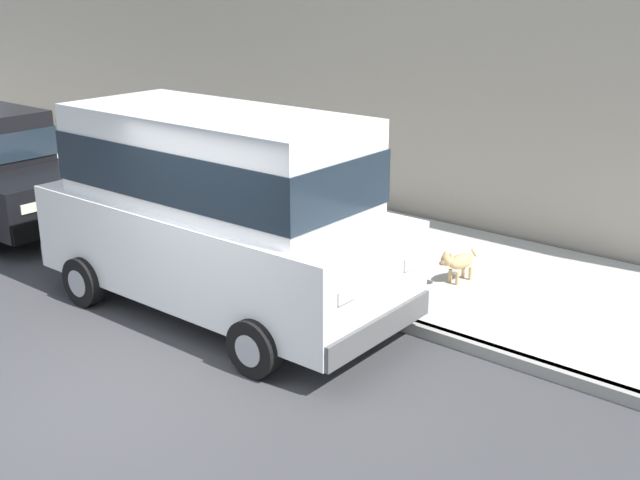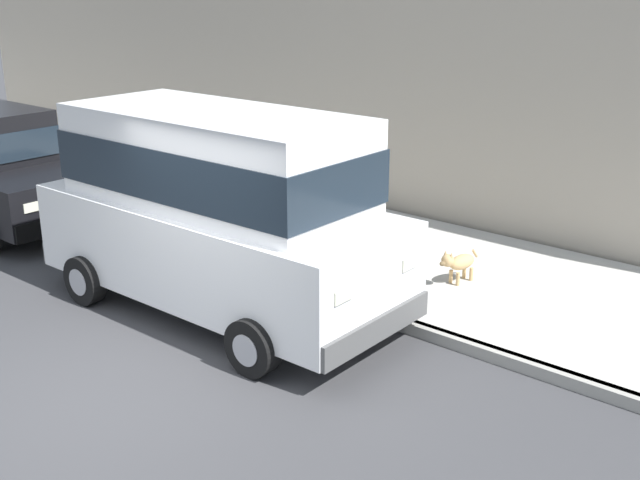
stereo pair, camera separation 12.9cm
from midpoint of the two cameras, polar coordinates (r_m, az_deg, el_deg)
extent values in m
plane|color=#38383A|center=(8.25, -14.61, -11.02)|extent=(80.00, 80.00, 0.00)
cube|color=gray|center=(10.14, 0.20, -4.10)|extent=(0.16, 64.00, 0.14)
cube|color=#B7B5AD|center=(11.48, 6.02, -1.41)|extent=(3.60, 64.00, 0.14)
cube|color=white|center=(9.66, -7.06, -0.35)|extent=(1.98, 4.83, 1.10)
cube|color=white|center=(9.36, -7.32, 6.02)|extent=(1.73, 3.83, 1.10)
cube|color=#19232D|center=(9.38, -7.30, 5.53)|extent=(1.77, 3.87, 0.61)
cube|color=#505050|center=(8.38, 4.31, -6.38)|extent=(1.86, 0.23, 0.28)
cube|color=#505050|center=(11.53, -15.07, 0.18)|extent=(1.86, 0.23, 0.28)
cylinder|color=black|center=(9.60, 3.39, -3.88)|extent=(0.23, 0.64, 0.64)
cylinder|color=#9E9EA3|center=(9.60, 3.39, -3.88)|extent=(0.25, 0.36, 0.35)
cylinder|color=black|center=(8.28, -4.51, -7.79)|extent=(0.23, 0.64, 0.64)
cylinder|color=#9E9EA3|center=(8.28, -4.51, -7.79)|extent=(0.25, 0.36, 0.35)
cylinder|color=black|center=(11.49, -8.66, -0.19)|extent=(0.23, 0.64, 0.64)
cylinder|color=#9E9EA3|center=(11.49, -8.66, -0.19)|extent=(0.25, 0.36, 0.35)
cylinder|color=black|center=(10.40, -16.43, -2.81)|extent=(0.23, 0.64, 0.64)
cylinder|color=#9E9EA3|center=(10.40, -16.43, -2.81)|extent=(0.25, 0.36, 0.35)
cube|color=#EAEACC|center=(8.59, 6.84, -1.64)|extent=(0.28, 0.08, 0.14)
cube|color=#EAEACC|center=(7.69, 2.04, -4.02)|extent=(0.28, 0.08, 0.14)
cube|color=black|center=(12.49, -17.74, 1.35)|extent=(1.77, 0.21, 0.28)
cylinder|color=black|center=(13.64, -16.37, 2.31)|extent=(0.22, 0.64, 0.64)
cylinder|color=#9E9EA3|center=(13.64, -16.37, 2.31)|extent=(0.24, 0.35, 0.35)
cylinder|color=black|center=(15.98, -22.03, 4.06)|extent=(0.22, 0.64, 0.64)
cylinder|color=#9E9EA3|center=(15.98, -22.03, 4.06)|extent=(0.24, 0.35, 0.35)
cube|color=#EAEACC|center=(12.66, -15.72, 3.44)|extent=(0.28, 0.08, 0.14)
cube|color=#EAEACC|center=(12.09, -20.04, 2.30)|extent=(0.28, 0.08, 0.14)
ellipsoid|color=tan|center=(10.49, 10.67, -1.58)|extent=(0.47, 0.27, 0.20)
cylinder|color=tan|center=(10.42, 10.38, -2.82)|extent=(0.05, 0.05, 0.18)
cylinder|color=tan|center=(10.49, 9.88, -2.64)|extent=(0.05, 0.05, 0.18)
cylinder|color=tan|center=(10.62, 11.32, -2.46)|extent=(0.05, 0.05, 0.18)
cylinder|color=tan|center=(10.69, 10.82, -2.29)|extent=(0.05, 0.05, 0.18)
sphere|color=tan|center=(10.25, 9.66, -1.48)|extent=(0.17, 0.17, 0.17)
ellipsoid|color=brown|center=(10.19, 9.33, -1.71)|extent=(0.12, 0.09, 0.06)
cone|color=tan|center=(10.19, 9.94, -1.10)|extent=(0.06, 0.06, 0.07)
cone|color=tan|center=(10.25, 9.51, -0.95)|extent=(0.06, 0.06, 0.07)
cylinder|color=tan|center=(10.66, 11.58, -0.96)|extent=(0.12, 0.05, 0.13)
cylinder|color=gold|center=(10.89, -1.37, -1.88)|extent=(0.24, 0.24, 0.06)
cylinder|color=gold|center=(10.79, -1.39, -0.36)|extent=(0.17, 0.17, 0.55)
sphere|color=gold|center=(10.69, -1.40, 1.23)|extent=(0.15, 0.15, 0.15)
cylinder|color=gold|center=(10.69, -1.81, -0.39)|extent=(0.10, 0.07, 0.07)
cylinder|color=gold|center=(10.86, -0.96, -0.07)|extent=(0.10, 0.07, 0.07)
cube|color=#9E9384|center=(15.22, -2.85, 12.95)|extent=(0.50, 20.00, 4.93)
camera|label=1|loc=(0.06, -89.62, 0.13)|focal=43.83mm
camera|label=2|loc=(0.06, 90.38, -0.13)|focal=43.83mm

